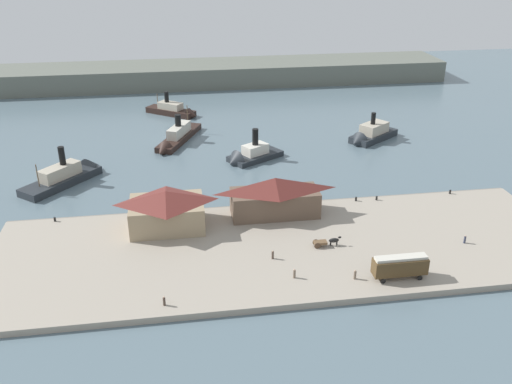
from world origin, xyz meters
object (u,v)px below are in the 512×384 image
pedestrian_walking_west (465,239)px  pedestrian_at_waters_edge (294,274)px  mooring_post_west (356,199)px  ferry_mid_harbor (370,135)px  mooring_post_east (377,198)px  pedestrian_by_tram (164,301)px  ferry_shed_central_terminal (275,196)px  ferry_moored_east (69,175)px  street_tram (400,265)px  horse_cart (326,242)px  pedestrian_near_east_shed (273,255)px  ferry_moored_west (249,156)px  ferry_approaching_east (175,111)px  ferry_departing_north (176,138)px  mooring_post_center_west (450,192)px  mooring_post_center_east (55,219)px  ferry_shed_east_terminal (167,209)px  pedestrian_standing_center (355,275)px

pedestrian_walking_west → pedestrian_at_waters_edge: 35.30m
mooring_post_west → ferry_mid_harbor: size_ratio=0.05×
mooring_post_east → pedestrian_by_tram: bearing=-145.9°
ferry_shed_central_terminal → pedestrian_at_waters_edge: ferry_shed_central_terminal is taller
mooring_post_east → ferry_moored_east: 73.45m
pedestrian_by_tram → mooring_post_west: size_ratio=1.89×
street_tram → ferry_moored_east: ferry_moored_east is taller
horse_cart → pedestrian_near_east_shed: bearing=-164.9°
pedestrian_by_tram → ferry_mid_harbor: bearing=50.6°
ferry_moored_west → ferry_approaching_east: size_ratio=0.95×
ferry_departing_north → ferry_approaching_east: (0.24, 27.32, 0.01)m
mooring_post_center_west → ferry_moored_west: 51.51m
mooring_post_east → ferry_mid_harbor: (12.69, 40.57, 0.11)m
horse_cart → pedestrian_near_east_shed: (-10.76, -2.90, -0.15)m
pedestrian_by_tram → ferry_mid_harbor: size_ratio=0.10×
pedestrian_at_waters_edge → mooring_post_east: bearing=47.9°
mooring_post_west → ferry_approaching_east: 83.40m
mooring_post_center_west → mooring_post_west: bearing=-179.0°
pedestrian_near_east_shed → ferry_approaching_east: bearing=99.5°
horse_cart → ferry_moored_west: (-8.02, 47.98, -0.80)m
pedestrian_by_tram → mooring_post_center_east: bearing=124.8°
ferry_moored_west → horse_cart: bearing=-80.5°
mooring_post_center_east → ferry_mid_harbor: (81.56, 40.19, 0.11)m
ferry_shed_east_terminal → ferry_shed_central_terminal: size_ratio=0.80×
horse_cart → ferry_departing_north: 70.00m
ferry_moored_west → ferry_moored_east: bearing=-171.8°
ferry_departing_north → ferry_moored_west: size_ratio=1.50×
mooring_post_east → mooring_post_center_west: bearing=2.1°
pedestrian_near_east_shed → mooring_post_center_west: 49.57m
pedestrian_standing_center → mooring_post_center_east: (-54.48, 29.41, -0.37)m
mooring_post_center_west → mooring_post_west: 22.34m
mooring_post_center_west → mooring_post_west: same height
horse_cart → mooring_post_center_east: bearing=161.1°
pedestrian_walking_west → ferry_moored_east: size_ratio=0.08×
pedestrian_at_waters_edge → mooring_post_east: pedestrian_at_waters_edge is taller
pedestrian_walking_west → mooring_post_west: pedestrian_walking_west is taller
ferry_shed_east_terminal → street_tram: 46.02m
pedestrian_walking_west → mooring_post_center_west: (7.56, 21.18, -0.32)m
mooring_post_center_east → mooring_post_center_west: bearing=0.2°
pedestrian_standing_center → ferry_departing_north: bearing=110.8°
pedestrian_near_east_shed → mooring_post_center_west: (44.82, 21.17, -0.33)m
pedestrian_standing_center → mooring_post_west: 30.88m
mooring_post_center_east → ferry_moored_west: bearing=34.0°
pedestrian_by_tram → ferry_departing_north: 78.67m
pedestrian_standing_center → mooring_post_center_east: pedestrian_standing_center is taller
pedestrian_standing_center → ferry_moored_east: size_ratio=0.09×
horse_cart → ferry_mid_harbor: 65.06m
street_tram → horse_cart: street_tram is taller
pedestrian_walking_west → pedestrian_near_east_shed: 37.26m
ferry_shed_central_terminal → ferry_moored_west: ferry_shed_central_terminal is taller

